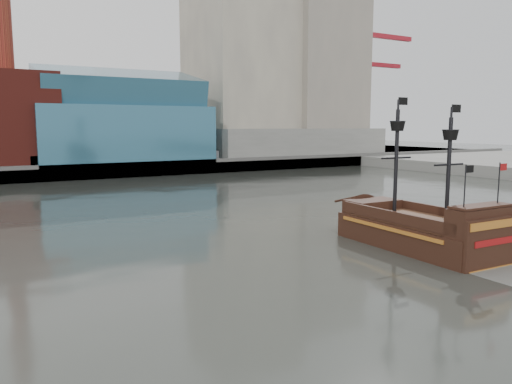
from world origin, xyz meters
TOP-DOWN VIEW (x-y plane):
  - ground at (0.00, 0.00)m, footprint 400.00×400.00m
  - promenade_far at (0.00, 92.00)m, footprint 220.00×60.00m
  - seawall at (0.00, 62.50)m, footprint 220.00×1.00m
  - skyline at (5.21, 84.56)m, footprint 149.00×45.00m
  - crane_a at (78.63, 82.00)m, footprint 22.50×4.00m
  - crane_b at (88.23, 92.00)m, footprint 19.10×4.00m
  - pirate_ship at (12.72, 3.77)m, footprint 5.25×15.36m

SIDE VIEW (x-z plane):
  - ground at x=0.00m, z-range 0.00..0.00m
  - promenade_far at x=0.00m, z-range 0.00..2.00m
  - pirate_ship at x=12.72m, z-range -4.66..6.73m
  - seawall at x=0.00m, z-range 0.00..2.60m
  - crane_b at x=88.23m, z-range 2.45..28.70m
  - crane_a at x=78.63m, z-range 2.99..35.24m
  - skyline at x=5.21m, z-range -6.45..55.55m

